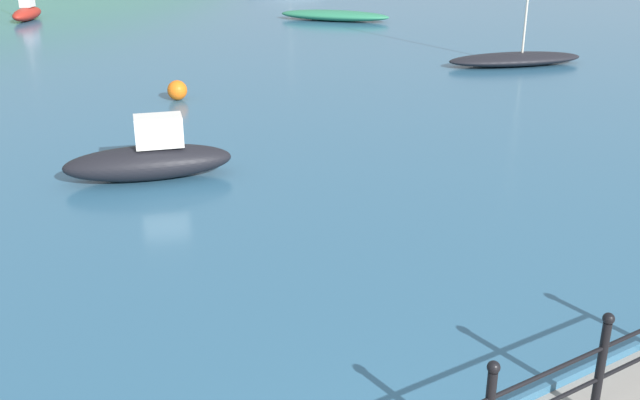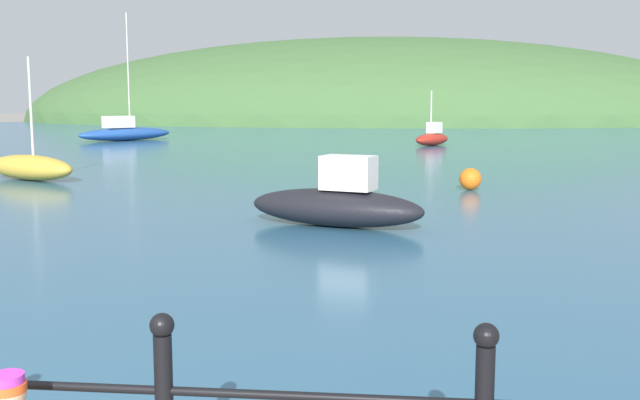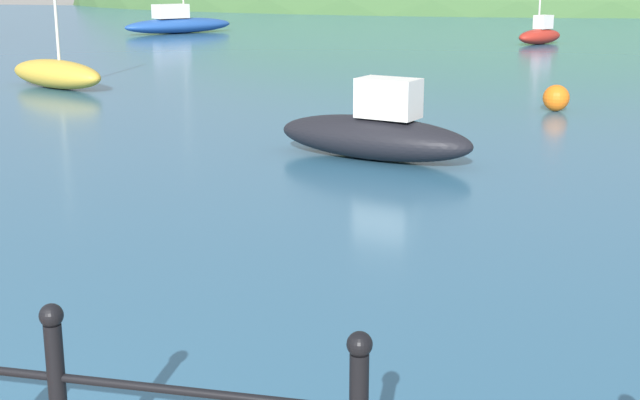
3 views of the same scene
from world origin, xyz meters
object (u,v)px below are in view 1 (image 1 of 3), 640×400
Objects in this scene: boat_mid_harbor at (515,58)px; mooring_buoy at (177,90)px; boat_nearest_quay at (150,159)px; boat_far_right at (335,15)px; boat_far_left at (27,12)px.

mooring_buoy is at bearing 171.86° from boat_mid_harbor.
mooring_buoy is (2.68, 5.29, -0.13)m from boat_nearest_quay.
boat_mid_harbor is (13.34, 3.77, -0.16)m from boat_nearest_quay.
boat_nearest_quay is 13.86m from boat_mid_harbor.
mooring_buoy is (-11.01, -9.36, 0.04)m from boat_far_right.
boat_nearest_quay is 0.73× the size of boat_far_right.
boat_mid_harbor is at bearing -91.84° from boat_far_right.
boat_far_left is 4.77× the size of mooring_buoy.
boat_nearest_quay is 21.93m from boat_far_left.
boat_far_right is (13.69, 14.65, -0.17)m from boat_nearest_quay.
boat_mid_harbor is at bearing 15.76° from boat_nearest_quay.
boat_mid_harbor is 10.16× the size of mooring_buoy.
mooring_buoy is (-10.66, 1.53, 0.03)m from boat_mid_harbor.
boat_far_left is at bearing 120.99° from boat_mid_harbor.
mooring_buoy is at bearing -89.42° from boat_far_left.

